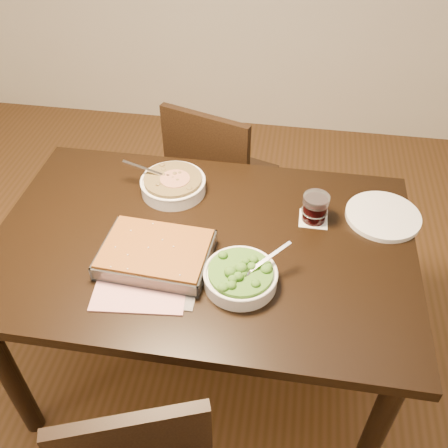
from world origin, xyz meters
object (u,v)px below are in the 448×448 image
object	(u,v)px
stew_bowl	(173,184)
dinner_plate	(383,216)
table	(203,260)
wine_tumbler	(315,207)
broccoli_bowl	(240,276)
baking_dish	(156,254)
chair_far	(217,177)

from	to	relation	value
stew_bowl	dinner_plate	world-z (taller)	stew_bowl
table	stew_bowl	bearing A→B (deg)	122.75
stew_bowl	wine_tumbler	bearing A→B (deg)	-8.52
stew_bowl	broccoli_bowl	distance (m)	0.51
table	wine_tumbler	bearing A→B (deg)	24.12
table	broccoli_bowl	xyz separation A→B (m)	(0.15, -0.17, 0.13)
dinner_plate	broccoli_bowl	bearing A→B (deg)	-140.43
wine_tumbler	baking_dish	bearing A→B (deg)	-150.55
table	baking_dish	xyz separation A→B (m)	(-0.13, -0.11, 0.12)
table	baking_dish	world-z (taller)	baking_dish
broccoli_bowl	chair_far	world-z (taller)	chair_far
baking_dish	wine_tumbler	distance (m)	0.56
table	wine_tumbler	distance (m)	0.42
table	broccoli_bowl	bearing A→B (deg)	-48.00
broccoli_bowl	wine_tumbler	size ratio (longest dim) A/B	2.27
stew_bowl	broccoli_bowl	world-z (taller)	stew_bowl
chair_far	baking_dish	bearing A→B (deg)	104.07
table	stew_bowl	distance (m)	0.31
dinner_plate	chair_far	xyz separation A→B (m)	(-0.67, 0.49, -0.27)
chair_far	dinner_plate	bearing A→B (deg)	162.01
stew_bowl	baking_dish	xyz separation A→B (m)	(0.03, -0.35, -0.00)
stew_bowl	broccoli_bowl	xyz separation A→B (m)	(0.30, -0.40, -0.00)
table	wine_tumbler	size ratio (longest dim) A/B	14.06
stew_bowl	wine_tumbler	world-z (taller)	wine_tumbler
baking_dish	chair_far	world-z (taller)	chair_far
baking_dish	stew_bowl	bearing A→B (deg)	97.70
broccoli_bowl	chair_far	size ratio (longest dim) A/B	0.26
wine_tumbler	chair_far	xyz separation A→B (m)	(-0.43, 0.53, -0.32)
chair_far	wine_tumbler	bearing A→B (deg)	147.04
stew_bowl	chair_far	bearing A→B (deg)	79.52
broccoli_bowl	baking_dish	bearing A→B (deg)	169.30
chair_far	table	bearing A→B (deg)	113.80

